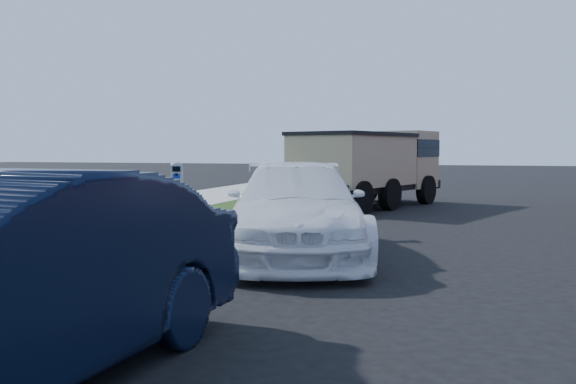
% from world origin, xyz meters
% --- Properties ---
extents(ground, '(120.00, 120.00, 0.00)m').
position_xyz_m(ground, '(0.00, 0.00, 0.00)').
color(ground, black).
rests_on(ground, ground).
extents(streetside, '(6.12, 50.00, 0.15)m').
position_xyz_m(streetside, '(-5.57, 2.00, 0.07)').
color(streetside, gray).
rests_on(streetside, ground).
extents(parking_meter, '(0.22, 0.19, 1.37)m').
position_xyz_m(parking_meter, '(-2.87, 0.00, 1.12)').
color(parking_meter, '#3F4247').
rests_on(parking_meter, ground).
extents(white_wagon, '(3.52, 5.48, 1.48)m').
position_xyz_m(white_wagon, '(-1.25, 0.99, 0.74)').
color(white_wagon, white).
rests_on(white_wagon, ground).
extents(dump_truck, '(3.91, 6.12, 2.26)m').
position_xyz_m(dump_truck, '(-1.51, 9.60, 1.27)').
color(dump_truck, black).
rests_on(dump_truck, ground).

